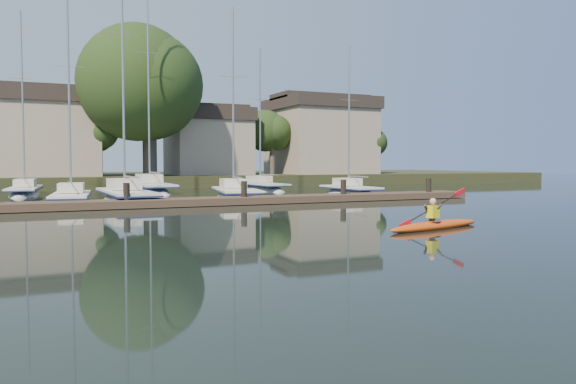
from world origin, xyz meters
name	(u,v)px	position (x,y,z in m)	size (l,w,h in m)	color
ground	(314,242)	(0.00, 0.00, 0.00)	(160.00, 160.00, 0.00)	black
kayak	(435,224)	(5.03, 1.04, 0.17)	(4.49, 1.70, 1.43)	#D54F10
dock	(188,202)	(0.00, 14.00, 0.20)	(34.00, 2.00, 1.80)	#4D3B2C
sailboat_1	(71,207)	(-5.30, 17.94, -0.17)	(2.75, 7.80, 12.49)	silver
sailboat_2	(126,206)	(-2.48, 17.92, -0.20)	(2.57, 9.63, 15.82)	silver
sailboat_3	(234,202)	(3.90, 18.26, -0.19)	(3.42, 8.12, 12.71)	silver
sailboat_4	(350,197)	(12.27, 18.78, -0.18)	(1.96, 6.52, 11.08)	silver
sailboat_5	(25,198)	(-7.66, 27.16, -0.16)	(2.55, 8.12, 13.23)	silver
sailboat_6	(151,195)	(0.66, 27.62, -0.20)	(2.41, 10.93, 17.34)	silver
sailboat_7	(262,193)	(8.92, 26.49, -0.18)	(2.51, 7.67, 12.17)	silver
shore	(135,151)	(1.61, 40.29, 3.23)	(90.00, 25.25, 12.75)	#233018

